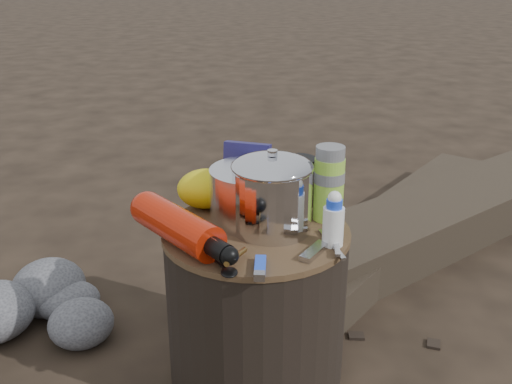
{
  "coord_description": "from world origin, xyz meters",
  "views": [
    {
      "loc": [
        -0.08,
        -1.2,
        0.96
      ],
      "look_at": [
        0.0,
        0.0,
        0.48
      ],
      "focal_mm": 41.53,
      "sensor_mm": 36.0,
      "label": 1
    }
  ],
  "objects": [
    {
      "name": "log_main",
      "position": [
        0.81,
        0.76,
        0.08
      ],
      "size": [
        1.69,
        1.27,
        0.15
      ],
      "primitive_type": "cube",
      "rotation": [
        0.0,
        0.0,
        -0.98
      ],
      "color": "#342B20",
      "rests_on": "ground"
    },
    {
      "name": "travel_mug",
      "position": [
        0.11,
        0.14,
        0.45
      ],
      "size": [
        0.08,
        0.08,
        0.12
      ],
      "primitive_type": "cylinder",
      "color": "black",
      "rests_on": "stump"
    },
    {
      "name": "camping_pot",
      "position": [
        0.04,
        0.0,
        0.48
      ],
      "size": [
        0.18,
        0.18,
        0.18
      ],
      "primitive_type": "cylinder",
      "color": "silver",
      "rests_on": "stump"
    },
    {
      "name": "lighter",
      "position": [
        -0.0,
        -0.18,
        0.4
      ],
      "size": [
        0.03,
        0.09,
        0.02
      ],
      "primitive_type": "cube",
      "rotation": [
        0.0,
        0.0,
        -0.11
      ],
      "color": "blue",
      "rests_on": "stump"
    },
    {
      "name": "food_pouch",
      "position": [
        -0.01,
        0.18,
        0.46
      ],
      "size": [
        0.12,
        0.06,
        0.15
      ],
      "primitive_type": "cube",
      "rotation": [
        0.0,
        0.0,
        -0.35
      ],
      "color": "navy",
      "rests_on": "stump"
    },
    {
      "name": "multitool",
      "position": [
        0.11,
        -0.13,
        0.39
      ],
      "size": [
        0.07,
        0.09,
        0.01
      ],
      "primitive_type": "cube",
      "rotation": [
        0.0,
        0.0,
        -0.63
      ],
      "color": "#ABABB0",
      "rests_on": "stump"
    },
    {
      "name": "ground",
      "position": [
        0.0,
        0.0,
        0.0
      ],
      "size": [
        60.0,
        60.0,
        0.0
      ],
      "primitive_type": "plane",
      "color": "#2E231A",
      "rests_on": "ground"
    },
    {
      "name": "fuel_bottle",
      "position": [
        -0.17,
        -0.05,
        0.43
      ],
      "size": [
        0.26,
        0.31,
        0.08
      ],
      "primitive_type": null,
      "rotation": [
        0.0,
        0.0,
        0.64
      ],
      "color": "red",
      "rests_on": "stump"
    },
    {
      "name": "pot_grabber",
      "position": [
        0.16,
        -0.09,
        0.39
      ],
      "size": [
        0.04,
        0.14,
        0.01
      ],
      "primitive_type": null,
      "rotation": [
        0.0,
        0.0,
        0.01
      ],
      "color": "#ABABB0",
      "rests_on": "stump"
    },
    {
      "name": "log_small",
      "position": [
        0.6,
        0.73,
        0.06
      ],
      "size": [
        1.09,
        1.2,
        0.11
      ],
      "primitive_type": "cube",
      "rotation": [
        0.0,
        0.0,
        -0.71
      ],
      "color": "#342B20",
      "rests_on": "ground"
    },
    {
      "name": "thermos",
      "position": [
        0.17,
        0.05,
        0.48
      ],
      "size": [
        0.07,
        0.07,
        0.17
      ],
      "primitive_type": "cylinder",
      "color": "#9AD73D",
      "rests_on": "stump"
    },
    {
      "name": "stump",
      "position": [
        0.0,
        0.0,
        0.19
      ],
      "size": [
        0.42,
        0.42,
        0.39
      ],
      "primitive_type": "cylinder",
      "color": "black",
      "rests_on": "ground"
    },
    {
      "name": "rock_ring",
      "position": [
        -0.55,
        -0.04,
        0.08
      ],
      "size": [
        0.39,
        0.85,
        0.17
      ],
      "primitive_type": null,
      "color": "#57575C",
      "rests_on": "ground"
    },
    {
      "name": "spork",
      "position": [
        -0.09,
        -0.14,
        0.39
      ],
      "size": [
        0.08,
        0.13,
        0.01
      ],
      "primitive_type": null,
      "rotation": [
        0.0,
        0.0,
        0.41
      ],
      "color": "black",
      "rests_on": "stump"
    },
    {
      "name": "foil_windscreen",
      "position": [
        -0.0,
        0.06,
        0.45
      ],
      "size": [
        0.2,
        0.2,
        0.12
      ],
      "primitive_type": "cylinder",
      "color": "silver",
      "rests_on": "stump"
    },
    {
      "name": "stuff_sack",
      "position": [
        -0.11,
        0.14,
        0.44
      ],
      "size": [
        0.14,
        0.11,
        0.1
      ],
      "primitive_type": "ellipsoid",
      "color": "yellow",
      "rests_on": "stump"
    },
    {
      "name": "squeeze_bottle",
      "position": [
        0.16,
        -0.08,
        0.44
      ],
      "size": [
        0.05,
        0.05,
        0.11
      ],
      "primitive_type": "cylinder",
      "color": "white",
      "rests_on": "stump"
    }
  ]
}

